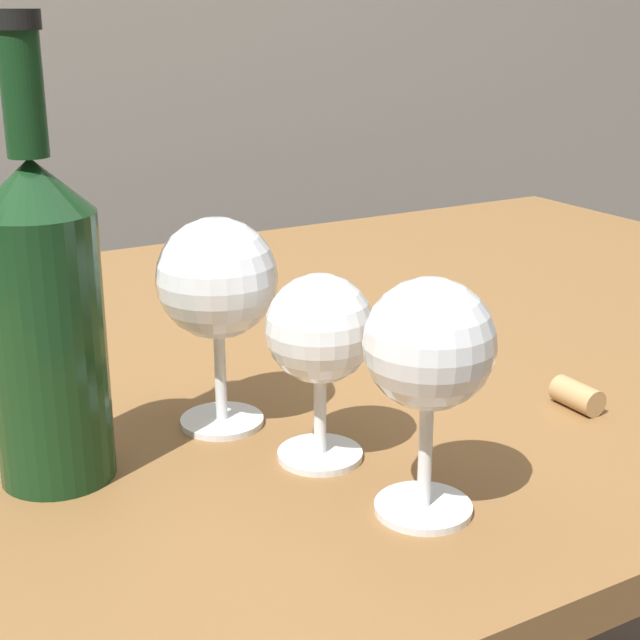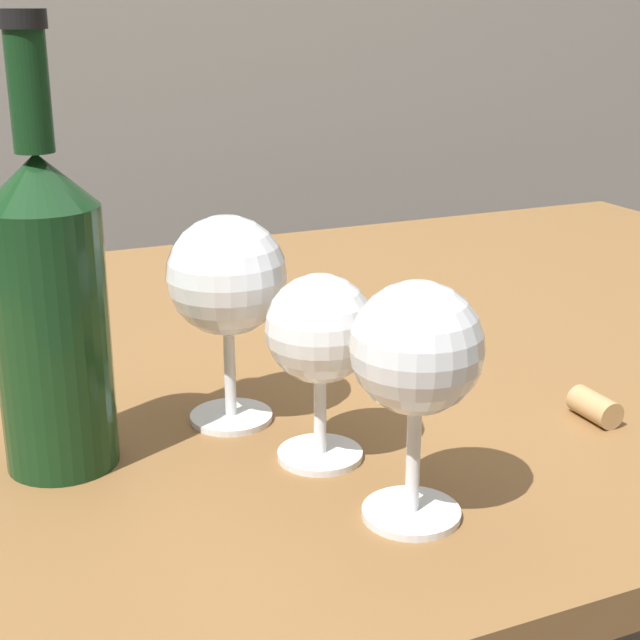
{
  "view_description": "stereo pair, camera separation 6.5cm",
  "coord_description": "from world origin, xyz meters",
  "px_view_note": "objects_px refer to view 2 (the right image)",
  "views": [
    {
      "loc": [
        -0.39,
        -0.75,
        1.08
      ],
      "look_at": [
        -0.08,
        -0.22,
        0.87
      ],
      "focal_mm": 53.21,
      "sensor_mm": 36.0,
      "label": 1
    },
    {
      "loc": [
        -0.33,
        -0.78,
        1.08
      ],
      "look_at": [
        -0.08,
        -0.22,
        0.87
      ],
      "focal_mm": 53.21,
      "sensor_mm": 36.0,
      "label": 2
    }
  ],
  "objects_px": {
    "wine_glass_merlot": "(227,279)",
    "cork": "(595,407)",
    "wine_glass_white": "(417,353)",
    "wine_bottle": "(50,306)",
    "wine_glass_cabernet": "(320,333)"
  },
  "relations": [
    {
      "from": "wine_glass_white",
      "to": "cork",
      "type": "relative_size",
      "value": 3.71
    },
    {
      "from": "wine_glass_white",
      "to": "cork",
      "type": "xyz_separation_m",
      "value": [
        0.2,
        0.07,
        -0.1
      ]
    },
    {
      "from": "wine_glass_merlot",
      "to": "wine_bottle",
      "type": "distance_m",
      "value": 0.13
    },
    {
      "from": "cork",
      "to": "wine_bottle",
      "type": "bearing_deg",
      "value": 166.18
    },
    {
      "from": "wine_glass_merlot",
      "to": "cork",
      "type": "distance_m",
      "value": 0.3
    },
    {
      "from": "wine_bottle",
      "to": "cork",
      "type": "distance_m",
      "value": 0.42
    },
    {
      "from": "wine_bottle",
      "to": "cork",
      "type": "height_order",
      "value": "wine_bottle"
    },
    {
      "from": "wine_glass_merlot",
      "to": "cork",
      "type": "bearing_deg",
      "value": -24.13
    },
    {
      "from": "wine_glass_white",
      "to": "wine_bottle",
      "type": "distance_m",
      "value": 0.25
    },
    {
      "from": "wine_glass_white",
      "to": "wine_bottle",
      "type": "bearing_deg",
      "value": 138.53
    },
    {
      "from": "wine_glass_merlot",
      "to": "wine_glass_cabernet",
      "type": "bearing_deg",
      "value": -67.29
    },
    {
      "from": "wine_bottle",
      "to": "wine_glass_merlot",
      "type": "bearing_deg",
      "value": 8.54
    },
    {
      "from": "wine_glass_white",
      "to": "wine_glass_merlot",
      "type": "relative_size",
      "value": 0.95
    },
    {
      "from": "wine_glass_white",
      "to": "wine_bottle",
      "type": "height_order",
      "value": "wine_bottle"
    },
    {
      "from": "wine_glass_white",
      "to": "wine_glass_cabernet",
      "type": "distance_m",
      "value": 0.1
    }
  ]
}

